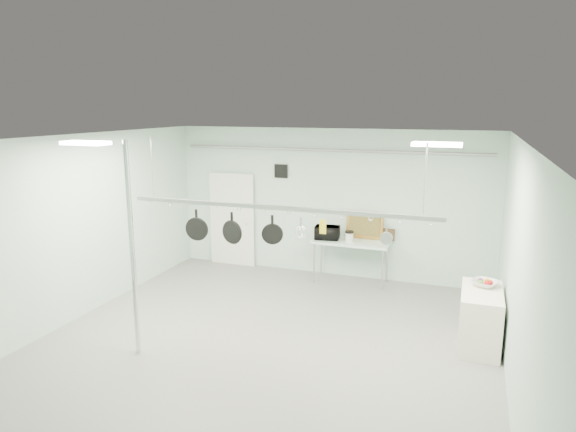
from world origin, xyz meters
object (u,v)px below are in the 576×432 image
at_px(chrome_pole, 132,251).
at_px(skillet_mid, 232,228).
at_px(prep_table, 351,244).
at_px(side_cabinet, 480,318).
at_px(skillet_left, 197,225).
at_px(coffee_canister, 349,237).
at_px(fruit_bowl, 485,283).
at_px(pot_rack, 276,206).
at_px(microwave, 327,233).
at_px(skillet_right, 272,229).

relative_size(chrome_pole, skillet_mid, 6.40).
distance_m(prep_table, side_cabinet, 3.39).
relative_size(chrome_pole, prep_table, 2.00).
bearing_deg(skillet_left, coffee_canister, 54.09).
height_order(side_cabinet, skillet_left, skillet_left).
height_order(chrome_pole, fruit_bowl, chrome_pole).
bearing_deg(prep_table, pot_rack, -96.91).
distance_m(microwave, skillet_left, 3.58).
height_order(side_cabinet, skillet_right, skillet_right).
relative_size(prep_table, fruit_bowl, 4.06).
relative_size(pot_rack, skillet_left, 9.39).
bearing_deg(prep_table, skillet_left, -117.79).
bearing_deg(chrome_pole, microwave, 66.73).
height_order(skillet_mid, skillet_right, same).
bearing_deg(side_cabinet, fruit_bowl, 81.27).
relative_size(prep_table, microwave, 3.16).
bearing_deg(skillet_left, prep_table, 54.63).
bearing_deg(fruit_bowl, pot_rack, -156.10).
xyz_separation_m(pot_rack, microwave, (-0.11, 3.27, -1.18)).
xyz_separation_m(prep_table, coffee_canister, (-0.02, -0.11, 0.17)).
relative_size(prep_table, skillet_right, 3.73).
xyz_separation_m(side_cabinet, skillet_right, (-3.01, -1.10, 1.42)).
xyz_separation_m(coffee_canister, skillet_left, (-1.72, -3.19, 0.83)).
distance_m(pot_rack, skillet_left, 1.40).
relative_size(skillet_left, skillet_right, 1.19).
bearing_deg(side_cabinet, pot_rack, -159.55).
relative_size(prep_table, skillet_left, 3.13).
bearing_deg(fruit_bowl, skillet_mid, -160.38).
bearing_deg(side_cabinet, skillet_left, -165.62).
bearing_deg(skillet_mid, pot_rack, 13.36).
distance_m(side_cabinet, fruit_bowl, 0.55).
bearing_deg(skillet_left, pot_rack, -7.58).
bearing_deg(skillet_mid, chrome_pole, -129.19).
distance_m(chrome_pole, skillet_mid, 1.50).
distance_m(pot_rack, skillet_right, 0.36).
bearing_deg(coffee_canister, pot_rack, -96.82).
height_order(microwave, fruit_bowl, microwave).
bearing_deg(prep_table, coffee_canister, -99.70).
relative_size(coffee_canister, skillet_mid, 0.39).
bearing_deg(side_cabinet, microwave, 144.69).
height_order(chrome_pole, skillet_mid, chrome_pole).
xyz_separation_m(pot_rack, skillet_left, (-1.34, 0.00, -0.40)).
height_order(coffee_canister, skillet_mid, skillet_mid).
relative_size(chrome_pole, skillet_right, 7.47).
height_order(fruit_bowl, skillet_right, skillet_right).
relative_size(side_cabinet, skillet_right, 2.80).
height_order(side_cabinet, microwave, microwave).
distance_m(skillet_left, skillet_right, 1.28).
relative_size(prep_table, skillet_mid, 3.20).
bearing_deg(fruit_bowl, prep_table, 142.57).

